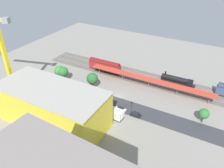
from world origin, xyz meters
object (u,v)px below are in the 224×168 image
Objects in this scene: parked_car_5 at (67,91)px; box_truck_2 at (111,113)px; tower_crane at (0,54)px; street_tree_2 at (204,114)px; street_tree_1 at (92,79)px; construction_building at (53,107)px; traffic_light at (131,107)px; parked_car_0 at (136,115)px; parked_car_1 at (120,109)px; platform_canopy_near at (149,80)px; box_truck_0 at (70,95)px; parked_car_4 at (79,95)px; parked_car_3 at (91,100)px; box_truck_1 at (113,112)px; street_tree_3 at (60,71)px; locomotive at (178,81)px; parked_car_2 at (104,104)px; freight_coach_far at (105,65)px; street_tree_0 at (63,72)px.

parked_car_5 is 0.49× the size of box_truck_2.
street_tree_2 is at bearing -161.93° from tower_crane.
box_truck_2 is at bearing 142.31° from street_tree_1.
construction_building is 5.87× the size of traffic_light.
parked_car_0 is at bearing 161.76° from street_tree_1.
parked_car_0 is at bearing 179.28° from parked_car_1.
platform_canopy_near reaches higher than box_truck_0.
parked_car_4 is 6.77m from parked_car_5.
parked_car_3 is at bearing -21.29° from box_truck_2.
tower_crane is 49.93m from box_truck_1.
platform_canopy_near is 44.09m from street_tree_3.
parked_car_3 is at bearing -104.94° from construction_building.
locomotive is at bearing -142.80° from parked_car_5.
box_truck_2 is at bearing 168.74° from parked_car_5.
box_truck_1 is 7.87m from traffic_light.
locomotive reaches higher than box_truck_1.
street_tree_1 is at bearing 32.05° from platform_canopy_near.
box_truck_0 is (15.98, 2.32, 0.95)m from parked_car_2.
box_truck_0 is at bearing -3.21° from box_truck_1.
street_tree_3 reaches higher than freight_coach_far.
parked_car_2 is 0.59× the size of street_tree_3.
box_truck_2 is (-6.16, 4.68, 1.03)m from parked_car_2.
locomotive is 2.10× the size of street_tree_3.
parked_car_1 is at bearing -0.72° from parked_car_0.
construction_building reaches higher than parked_car_1.
tower_crane is 4.62× the size of street_tree_0.
construction_building reaches higher than freight_coach_far.
parked_car_3 is (29.24, 33.04, -1.03)m from locomotive.
parked_car_2 is at bearing -122.63° from construction_building.
parked_car_2 is 0.47× the size of box_truck_2.
street_tree_0 is at bearing -15.91° from parked_car_2.
freight_coach_far is 31.73m from parked_car_2.
street_tree_3 is at bearing 2.68° from street_tree_1.
locomotive is 2.09× the size of street_tree_0.
street_tree_3 reaches higher than parked_car_5.
parked_car_2 is 0.58× the size of street_tree_0.
construction_building is 29.84m from traffic_light.
parked_car_4 is at bearing -146.27° from tower_crane.
freight_coach_far is 22.97m from street_tree_0.
parked_car_1 is 0.69× the size of traffic_light.
freight_coach_far reaches higher than box_truck_1.
parked_car_1 is 0.58× the size of street_tree_1.
locomotive is 40.31m from parked_car_2.
parked_car_2 is 0.46× the size of box_truck_1.
construction_building reaches higher than parked_car_2.
parked_car_3 is 13.84m from parked_car_5.
box_truck_0 is (2.37, 3.01, 0.95)m from parked_car_4.
locomotive is at bearing -103.98° from parked_car_0.
freight_coach_far is 2.34× the size of street_tree_0.
locomotive is 40.39m from box_truck_1.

